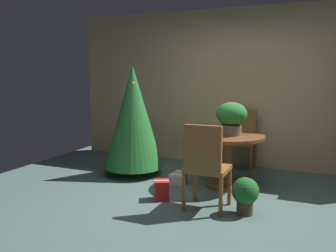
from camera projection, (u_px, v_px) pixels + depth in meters
name	position (u px, v px, depth m)	size (l,w,h in m)	color
ground_plane	(199.00, 209.00, 4.13)	(6.60, 6.60, 0.00)	#4C6660
back_wall_panel	(242.00, 88.00, 5.95)	(6.00, 0.10, 2.60)	tan
round_dining_table	(227.00, 151.00, 4.90)	(1.01, 1.01, 0.72)	brown
flower_vase	(231.00, 116.00, 4.82)	(0.42, 0.42, 0.45)	#665B51
wooden_chair_far	(242.00, 136.00, 5.77)	(0.45, 0.39, 0.97)	brown
wooden_chair_near	(205.00, 163.00, 4.01)	(0.47, 0.43, 0.99)	brown
holiday_tree	(133.00, 117.00, 5.43)	(0.90, 0.90, 1.66)	brown
gift_box_red	(162.00, 190.00, 4.42)	(0.25, 0.25, 0.24)	red
gift_box_cream	(180.00, 178.00, 5.09)	(0.22, 0.31, 0.15)	silver
potted_plant	(245.00, 194.00, 3.93)	(0.30, 0.30, 0.42)	#4C382D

